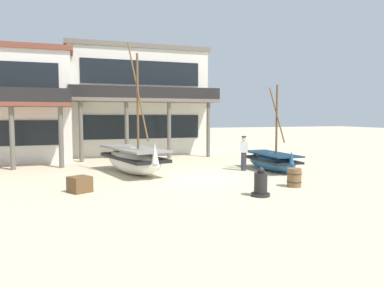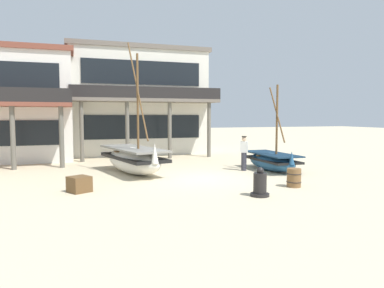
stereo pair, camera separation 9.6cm
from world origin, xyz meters
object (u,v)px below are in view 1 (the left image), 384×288
fishing_boat_near_left (133,159)px  harbor_building_main (135,102)px  capstan_winch (261,185)px  wooden_barrel (294,178)px  fisherman_by_hull (244,154)px  fishing_boat_centre_large (271,161)px  harbor_building_annex (3,105)px  cargo_crate (80,184)px

fishing_boat_near_left → harbor_building_main: bearing=79.6°
fishing_boat_near_left → harbor_building_main: (1.82, 9.93, 3.01)m
capstan_winch → wooden_barrel: bearing=26.3°
wooden_barrel → fisherman_by_hull: bearing=89.1°
fishing_boat_centre_large → fisherman_by_hull: 1.40m
fishing_boat_near_left → harbor_building_annex: 10.87m
wooden_barrel → harbor_building_annex: size_ratio=0.08×
harbor_building_annex → fisherman_by_hull: bearing=-37.7°
cargo_crate → fishing_boat_centre_large: bearing=14.1°
fishing_boat_centre_large → cargo_crate: 9.30m
fisherman_by_hull → harbor_building_annex: size_ratio=0.18×
harbor_building_annex → fishing_boat_near_left: bearing=-51.5°
fishing_boat_near_left → capstan_winch: 6.89m
fishing_boat_centre_large → harbor_building_main: 12.54m
harbor_building_annex → capstan_winch: bearing=-55.8°
wooden_barrel → harbor_building_annex: (-11.74, 13.37, 2.95)m
capstan_winch → cargo_crate: (-5.67, 2.59, -0.11)m
harbor_building_main → capstan_winch: bearing=-85.1°
fisherman_by_hull → harbor_building_annex: (-11.81, 9.11, 2.47)m
fishing_boat_near_left → wooden_barrel: (5.18, -5.11, -0.32)m
fishing_boat_centre_large → fisherman_by_hull: bearing=163.2°
fisherman_by_hull → cargo_crate: size_ratio=2.53×
fishing_boat_near_left → wooden_barrel: fishing_boat_near_left is taller
capstan_winch → cargo_crate: bearing=155.5°
fisherman_by_hull → cargo_crate: bearing=-161.1°
cargo_crate → wooden_barrel: bearing=-11.9°
fisherman_by_hull → cargo_crate: (-7.72, -2.65, -0.56)m
fishing_boat_near_left → wooden_barrel: 7.28m
harbor_building_main → wooden_barrel: bearing=-77.4°
fishing_boat_centre_large → cargo_crate: fishing_boat_centre_large is taller
fishing_boat_near_left → harbor_building_annex: harbor_building_annex is taller
fishing_boat_centre_large → wooden_barrel: size_ratio=5.89×
fishing_boat_centre_large → cargo_crate: (-9.02, -2.26, -0.21)m
wooden_barrel → harbor_building_annex: harbor_building_annex is taller
fishing_boat_near_left → fishing_boat_centre_large: (6.54, -1.24, -0.19)m
capstan_winch → wooden_barrel: size_ratio=1.39×
wooden_barrel → harbor_building_annex: 18.04m
fisherman_by_hull → wooden_barrel: bearing=-90.9°
cargo_crate → harbor_building_annex: 12.81m
harbor_building_annex → fishing_boat_centre_large: bearing=-35.9°
cargo_crate → harbor_building_annex: harbor_building_annex is taller
fishing_boat_near_left → fishing_boat_centre_large: bearing=-10.8°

